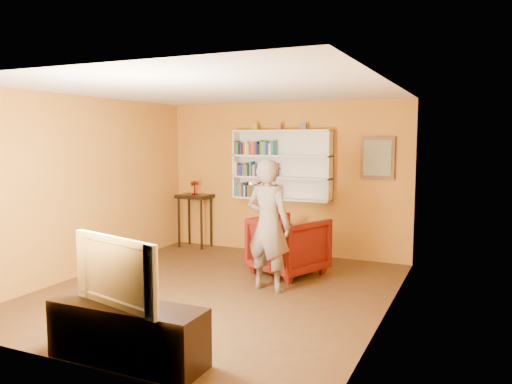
# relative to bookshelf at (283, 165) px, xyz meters

# --- Properties ---
(room_shell) EXTENTS (5.30, 5.80, 2.88)m
(room_shell) POSITION_rel_bookshelf_xyz_m (0.00, -2.41, -0.58)
(room_shell) COLOR #402914
(room_shell) RESTS_ON ground
(bookshelf) EXTENTS (1.80, 0.29, 1.23)m
(bookshelf) POSITION_rel_bookshelf_xyz_m (0.00, 0.00, 0.00)
(bookshelf) COLOR white
(bookshelf) RESTS_ON room_shell
(books_row_lower) EXTENTS (0.85, 0.19, 0.27)m
(books_row_lower) POSITION_rel_bookshelf_xyz_m (-0.43, -0.11, -0.46)
(books_row_lower) COLOR teal
(books_row_lower) RESTS_ON bookshelf
(books_row_middle) EXTENTS (0.80, 0.19, 0.26)m
(books_row_middle) POSITION_rel_bookshelf_xyz_m (-0.46, -0.10, -0.09)
(books_row_middle) COLOR white
(books_row_middle) RESTS_ON bookshelf
(books_row_upper) EXTENTS (0.75, 0.19, 0.26)m
(books_row_upper) POSITION_rel_bookshelf_xyz_m (-0.47, -0.11, 0.29)
(books_row_upper) COLOR maroon
(books_row_upper) RESTS_ON bookshelf
(ornament_left) EXTENTS (0.09, 0.09, 0.12)m
(ornament_left) POSITION_rel_bookshelf_xyz_m (-0.50, -0.06, 0.68)
(ornament_left) COLOR #A38A2E
(ornament_left) RESTS_ON bookshelf
(ornament_centre) EXTENTS (0.08, 0.08, 0.11)m
(ornament_centre) POSITION_rel_bookshelf_xyz_m (-0.04, -0.06, 0.68)
(ornament_centre) COLOR #AA4538
(ornament_centre) RESTS_ON bookshelf
(ornament_right) EXTENTS (0.08, 0.08, 0.11)m
(ornament_right) POSITION_rel_bookshelf_xyz_m (0.41, -0.06, 0.67)
(ornament_right) COLOR #455A73
(ornament_right) RESTS_ON bookshelf
(framed_painting) EXTENTS (0.55, 0.05, 0.70)m
(framed_painting) POSITION_rel_bookshelf_xyz_m (1.65, 0.05, 0.16)
(framed_painting) COLOR #553018
(framed_painting) RESTS_ON room_shell
(console_table) EXTENTS (0.61, 0.47, 1.01)m
(console_table) POSITION_rel_bookshelf_xyz_m (-1.72, -0.16, -0.76)
(console_table) COLOR black
(console_table) RESTS_ON ground
(ruby_lustre) EXTENTS (0.16, 0.16, 0.26)m
(ruby_lustre) POSITION_rel_bookshelf_xyz_m (-1.72, -0.16, -0.40)
(ruby_lustre) COLOR maroon
(ruby_lustre) RESTS_ON console_table
(armchair) EXTENTS (1.25, 1.27, 0.89)m
(armchair) POSITION_rel_bookshelf_xyz_m (0.58, -1.21, -1.15)
(armchair) COLOR #4B0605
(armchair) RESTS_ON ground
(person) EXTENTS (0.71, 0.53, 1.80)m
(person) POSITION_rel_bookshelf_xyz_m (0.62, -2.10, -0.69)
(person) COLOR brown
(person) RESTS_ON ground
(game_remote) EXTENTS (0.04, 0.15, 0.04)m
(game_remote) POSITION_rel_bookshelf_xyz_m (0.48, -2.30, -0.11)
(game_remote) COLOR white
(game_remote) RESTS_ON person
(tv_cabinet) EXTENTS (1.54, 0.46, 0.55)m
(tv_cabinet) POSITION_rel_bookshelf_xyz_m (0.29, -4.66, -1.32)
(tv_cabinet) COLOR black
(tv_cabinet) RESTS_ON ground
(television) EXTENTS (1.13, 0.42, 0.65)m
(television) POSITION_rel_bookshelf_xyz_m (0.29, -4.66, -0.72)
(television) COLOR black
(television) RESTS_ON tv_cabinet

